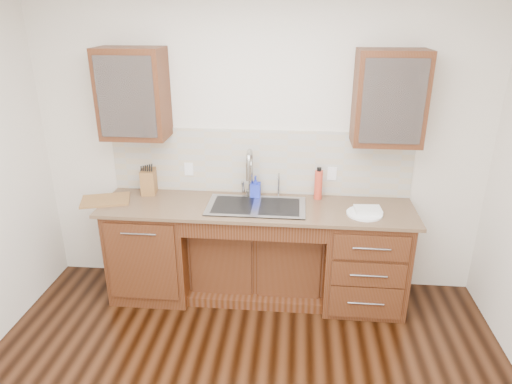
# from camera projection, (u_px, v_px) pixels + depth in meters

# --- Properties ---
(wall_back) EXTENTS (4.00, 0.10, 2.70)m
(wall_back) POSITION_uv_depth(u_px,v_px,m) (260.00, 145.00, 4.10)
(wall_back) COLOR silver
(wall_back) RESTS_ON ground
(base_cabinet_left) EXTENTS (0.70, 0.62, 0.88)m
(base_cabinet_left) POSITION_uv_depth(u_px,v_px,m) (154.00, 248.00, 4.19)
(base_cabinet_left) COLOR #593014
(base_cabinet_left) RESTS_ON ground
(base_cabinet_center) EXTENTS (1.20, 0.44, 0.70)m
(base_cabinet_center) POSITION_uv_depth(u_px,v_px,m) (257.00, 257.00, 4.23)
(base_cabinet_center) COLOR #593014
(base_cabinet_center) RESTS_ON ground
(base_cabinet_right) EXTENTS (0.70, 0.62, 0.88)m
(base_cabinet_right) POSITION_uv_depth(u_px,v_px,m) (363.00, 258.00, 4.03)
(base_cabinet_right) COLOR #593014
(base_cabinet_right) RESTS_ON ground
(countertop) EXTENTS (2.70, 0.65, 0.03)m
(countertop) POSITION_uv_depth(u_px,v_px,m) (256.00, 208.00, 3.93)
(countertop) COLOR #84705B
(countertop) RESTS_ON base_cabinet_left
(backsplash) EXTENTS (2.70, 0.02, 0.59)m
(backsplash) POSITION_uv_depth(u_px,v_px,m) (260.00, 162.00, 4.10)
(backsplash) COLOR beige
(backsplash) RESTS_ON wall_back
(sink) EXTENTS (0.84, 0.46, 0.19)m
(sink) POSITION_uv_depth(u_px,v_px,m) (256.00, 216.00, 3.94)
(sink) COLOR #9E9EA5
(sink) RESTS_ON countertop
(faucet) EXTENTS (0.04, 0.04, 0.40)m
(faucet) POSITION_uv_depth(u_px,v_px,m) (251.00, 175.00, 4.05)
(faucet) COLOR #999993
(faucet) RESTS_ON countertop
(filter_tap) EXTENTS (0.02, 0.02, 0.24)m
(filter_tap) POSITION_uv_depth(u_px,v_px,m) (279.00, 184.00, 4.07)
(filter_tap) COLOR #999993
(filter_tap) RESTS_ON countertop
(upper_cabinet_left) EXTENTS (0.55, 0.34, 0.75)m
(upper_cabinet_left) POSITION_uv_depth(u_px,v_px,m) (133.00, 94.00, 3.81)
(upper_cabinet_left) COLOR #593014
(upper_cabinet_left) RESTS_ON wall_back
(upper_cabinet_right) EXTENTS (0.55, 0.34, 0.75)m
(upper_cabinet_right) POSITION_uv_depth(u_px,v_px,m) (389.00, 98.00, 3.63)
(upper_cabinet_right) COLOR #593014
(upper_cabinet_right) RESTS_ON wall_back
(outlet_left) EXTENTS (0.08, 0.01, 0.12)m
(outlet_left) POSITION_uv_depth(u_px,v_px,m) (189.00, 169.00, 4.18)
(outlet_left) COLOR white
(outlet_left) RESTS_ON backsplash
(outlet_right) EXTENTS (0.08, 0.01, 0.12)m
(outlet_right) POSITION_uv_depth(u_px,v_px,m) (332.00, 174.00, 4.06)
(outlet_right) COLOR white
(outlet_right) RESTS_ON backsplash
(soap_bottle) EXTENTS (0.09, 0.09, 0.20)m
(soap_bottle) POSITION_uv_depth(u_px,v_px,m) (255.00, 187.00, 4.07)
(soap_bottle) COLOR #2335CB
(soap_bottle) RESTS_ON countertop
(water_bottle) EXTENTS (0.08, 0.08, 0.26)m
(water_bottle) POSITION_uv_depth(u_px,v_px,m) (318.00, 185.00, 4.02)
(water_bottle) COLOR #CD3F29
(water_bottle) RESTS_ON countertop
(plate) EXTENTS (0.38, 0.38, 0.02)m
(plate) POSITION_uv_depth(u_px,v_px,m) (364.00, 214.00, 3.76)
(plate) COLOR white
(plate) RESTS_ON countertop
(dish_towel) EXTENTS (0.22, 0.17, 0.03)m
(dish_towel) POSITION_uv_depth(u_px,v_px,m) (368.00, 210.00, 3.77)
(dish_towel) COLOR #E9EACA
(dish_towel) RESTS_ON plate
(knife_block) EXTENTS (0.15, 0.22, 0.22)m
(knife_block) POSITION_uv_depth(u_px,v_px,m) (149.00, 181.00, 4.17)
(knife_block) COLOR olive
(knife_block) RESTS_ON countertop
(cutting_board) EXTENTS (0.48, 0.40, 0.02)m
(cutting_board) POSITION_uv_depth(u_px,v_px,m) (105.00, 200.00, 4.02)
(cutting_board) COLOR #966225
(cutting_board) RESTS_ON countertop
(cup_left_a) EXTENTS (0.17, 0.17, 0.10)m
(cup_left_a) POSITION_uv_depth(u_px,v_px,m) (121.00, 100.00, 3.84)
(cup_left_a) COLOR white
(cup_left_a) RESTS_ON upper_cabinet_left
(cup_left_b) EXTENTS (0.11, 0.11, 0.09)m
(cup_left_b) POSITION_uv_depth(u_px,v_px,m) (152.00, 101.00, 3.82)
(cup_left_b) COLOR white
(cup_left_b) RESTS_ON upper_cabinet_left
(cup_right_a) EXTENTS (0.13, 0.13, 0.10)m
(cup_right_a) POSITION_uv_depth(u_px,v_px,m) (368.00, 104.00, 3.66)
(cup_right_a) COLOR white
(cup_right_a) RESTS_ON upper_cabinet_right
(cup_right_b) EXTENTS (0.13, 0.13, 0.09)m
(cup_right_b) POSITION_uv_depth(u_px,v_px,m) (394.00, 105.00, 3.64)
(cup_right_b) COLOR white
(cup_right_b) RESTS_ON upper_cabinet_right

